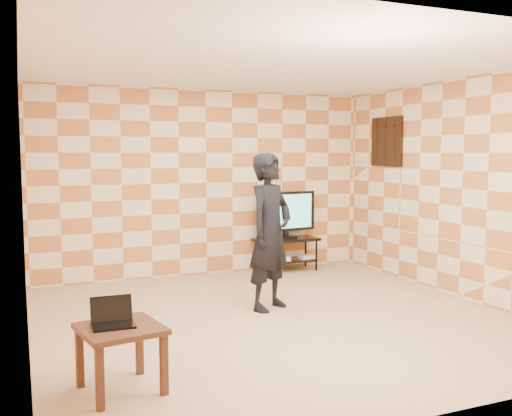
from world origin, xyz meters
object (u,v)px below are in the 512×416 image
(tv_stand, at_px, (286,247))
(tv, at_px, (286,213))
(side_table, at_px, (121,338))
(person, at_px, (270,232))

(tv_stand, bearing_deg, tv, -95.58)
(side_table, bearing_deg, tv, 48.97)
(side_table, relative_size, person, 0.38)
(tv, distance_m, person, 2.14)
(tv, bearing_deg, tv_stand, 84.42)
(tv_stand, xyz_separation_m, tv, (-0.00, -0.00, 0.53))
(tv, height_order, side_table, tv)
(tv, xyz_separation_m, person, (-1.09, -1.85, 0.00))
(tv, height_order, person, person)
(tv_stand, relative_size, person, 0.54)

